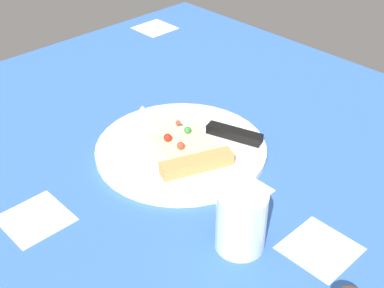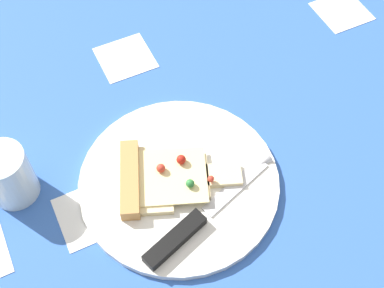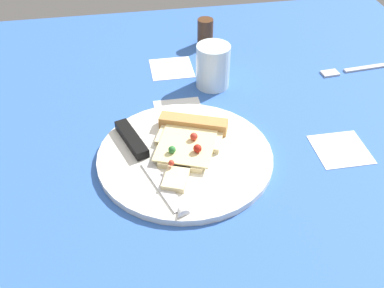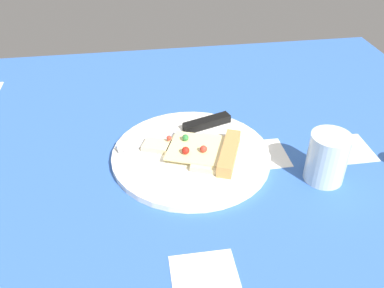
% 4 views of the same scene
% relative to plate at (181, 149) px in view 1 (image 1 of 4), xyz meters
% --- Properties ---
extents(ground_plane, '(1.16, 1.16, 0.03)m').
position_rel_plate_xyz_m(ground_plane, '(0.06, 0.03, -0.02)').
color(ground_plane, '#3360B7').
rests_on(ground_plane, ground).
extents(plate, '(0.29, 0.29, 0.01)m').
position_rel_plate_xyz_m(plate, '(0.00, 0.00, 0.00)').
color(plate, white).
rests_on(plate, ground_plane).
extents(pizza_slice, '(0.14, 0.19, 0.03)m').
position_rel_plate_xyz_m(pizza_slice, '(0.01, 0.02, 0.01)').
color(pizza_slice, beige).
rests_on(pizza_slice, plate).
extents(knife, '(0.10, 0.23, 0.02)m').
position_rel_plate_xyz_m(knife, '(-0.07, 0.00, 0.01)').
color(knife, silver).
rests_on(knife, plate).
extents(drinking_glass, '(0.07, 0.07, 0.09)m').
position_rel_plate_xyz_m(drinking_glass, '(0.09, 0.22, 0.04)').
color(drinking_glass, silver).
rests_on(drinking_glass, ground_plane).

